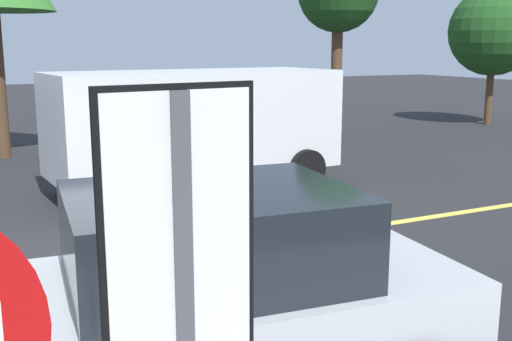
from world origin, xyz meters
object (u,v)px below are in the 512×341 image
(speed_limit_sign, at_px, (182,319))
(tree_centre_verge, at_px, (494,31))
(car_silver_near_curb, at_px, (192,299))
(white_van, at_px, (197,122))

(speed_limit_sign, height_order, tree_centre_verge, tree_centre_verge)
(car_silver_near_curb, bearing_deg, speed_limit_sign, -110.49)
(car_silver_near_curb, xyz_separation_m, tree_centre_verge, (14.96, 11.49, 2.32))
(white_van, xyz_separation_m, tree_centre_verge, (12.44, 4.91, 1.86))
(speed_limit_sign, relative_size, tree_centre_verge, 0.55)
(speed_limit_sign, distance_m, white_van, 9.45)
(car_silver_near_curb, bearing_deg, white_van, 69.07)
(white_van, relative_size, car_silver_near_curb, 1.23)
(speed_limit_sign, height_order, white_van, speed_limit_sign)
(car_silver_near_curb, height_order, tree_centre_verge, tree_centre_verge)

